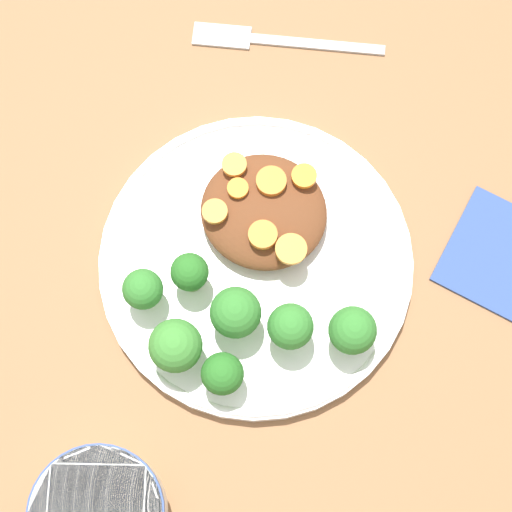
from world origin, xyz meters
The scene contains 18 objects.
ground_plane centered at (0.00, 0.00, 0.00)m, with size 4.00×4.00×0.00m, color #8C603D.
plate centered at (0.00, 0.00, 0.01)m, with size 0.28×0.28×0.02m.
stew_mound centered at (-0.01, 0.04, 0.03)m, with size 0.11×0.11×0.03m, color brown.
broccoli_floret_0 centered at (0.05, -0.05, 0.05)m, with size 0.04×0.04×0.05m.
broccoli_floret_1 centered at (-0.04, -0.04, 0.04)m, with size 0.03×0.03×0.05m.
broccoli_floret_2 centered at (0.01, -0.06, 0.05)m, with size 0.04×0.04×0.06m.
broccoli_floret_3 centered at (-0.03, -0.10, 0.05)m, with size 0.04×0.04×0.06m.
broccoli_floret_4 centered at (0.10, -0.03, 0.05)m, with size 0.04×0.04×0.05m.
broccoli_floret_5 centered at (0.02, -0.11, 0.05)m, with size 0.04×0.04×0.05m.
broccoli_floret_6 centered at (-0.07, -0.07, 0.04)m, with size 0.03×0.03×0.05m.
carrot_slice_0 centered at (-0.05, 0.02, 0.05)m, with size 0.02×0.02×0.00m, color orange.
carrot_slice_1 centered at (0.01, 0.08, 0.05)m, with size 0.02×0.02×0.00m, color orange.
carrot_slice_2 centered at (-0.01, 0.06, 0.05)m, with size 0.03×0.03×0.01m, color orange.
carrot_slice_3 centered at (0.03, 0.01, 0.05)m, with size 0.03×0.03×0.00m, color orange.
carrot_slice_4 centered at (0.00, 0.01, 0.05)m, with size 0.03×0.03×0.01m, color orange.
carrot_slice_5 centered at (-0.05, 0.06, 0.05)m, with size 0.02×0.02×0.00m, color orange.
carrot_slice_6 centered at (-0.04, 0.04, 0.05)m, with size 0.02×0.02×0.00m, color orange.
fork centered at (-0.08, 0.21, 0.00)m, with size 0.18×0.07×0.01m.
Camera 1 is at (0.08, -0.19, 0.74)m, focal length 60.00 mm.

